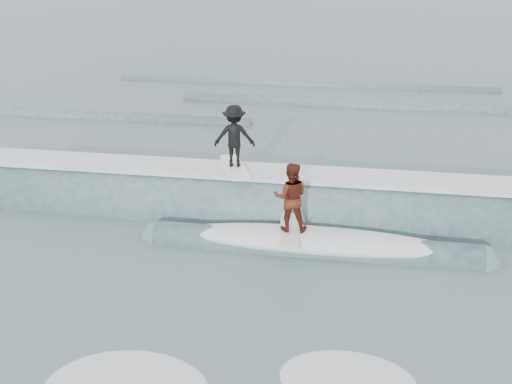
# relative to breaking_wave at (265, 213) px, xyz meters

# --- Properties ---
(ground) EXTENTS (160.00, 160.00, 0.00)m
(ground) POSITION_rel_breaking_wave_xyz_m (-0.16, -5.06, -0.03)
(ground) COLOR #40575E
(ground) RESTS_ON ground
(breaking_wave) EXTENTS (23.86, 4.11, 2.65)m
(breaking_wave) POSITION_rel_breaking_wave_xyz_m (0.00, 0.00, 0.00)
(breaking_wave) COLOR #325055
(breaking_wave) RESTS_ON ground
(surfer_black) EXTENTS (1.31, 2.06, 2.01)m
(surfer_black) POSITION_rel_breaking_wave_xyz_m (-0.98, 0.20, 2.36)
(surfer_black) COLOR white
(surfer_black) RESTS_ON ground
(surfer_red) EXTENTS (1.00, 2.04, 2.04)m
(surfer_red) POSITION_rel_breaking_wave_xyz_m (0.97, -2.00, 1.46)
(surfer_red) COLOR silver
(surfer_red) RESTS_ON ground
(far_swells) EXTENTS (39.80, 8.65, 0.80)m
(far_swells) POSITION_rel_breaking_wave_xyz_m (-2.19, 12.59, -0.03)
(far_swells) COLOR #325055
(far_swells) RESTS_ON ground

